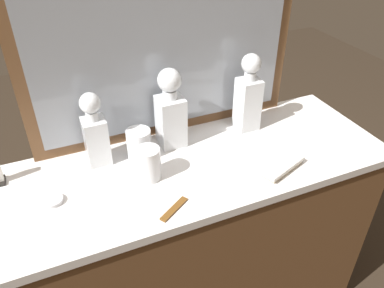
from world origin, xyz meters
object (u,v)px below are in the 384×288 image
at_px(crystal_decanter_far_left, 96,136).
at_px(crystal_tumbler_right, 139,145).
at_px(crystal_decanter_center, 248,100).
at_px(crystal_decanter_left, 171,115).
at_px(porcelain_dish, 53,201).
at_px(crystal_tumbler_far_right, 149,165).
at_px(tortoiseshell_comb, 174,209).
at_px(silver_brush_front, 282,167).

relative_size(crystal_decanter_far_left, crystal_tumbler_right, 2.44).
xyz_separation_m(crystal_decanter_center, crystal_decanter_left, (-0.30, 0.01, -0.00)).
distance_m(crystal_decanter_center, porcelain_dish, 0.75).
xyz_separation_m(crystal_decanter_far_left, crystal_tumbler_far_right, (0.13, -0.15, -0.05)).
bearing_deg(tortoiseshell_comb, porcelain_dish, 151.48).
bearing_deg(crystal_decanter_left, silver_brush_front, -46.49).
bearing_deg(crystal_decanter_far_left, tortoiseshell_comb, -64.98).
relative_size(porcelain_dish, tortoiseshell_comb, 0.58).
height_order(crystal_tumbler_far_right, porcelain_dish, crystal_tumbler_far_right).
distance_m(crystal_tumbler_right, tortoiseshell_comb, 0.29).
relative_size(crystal_tumbler_right, silver_brush_front, 0.59).
relative_size(crystal_decanter_far_left, crystal_tumbler_far_right, 2.33).
xyz_separation_m(crystal_decanter_center, tortoiseshell_comb, (-0.41, -0.31, -0.12)).
relative_size(crystal_tumbler_far_right, tortoiseshell_comb, 1.05).
bearing_deg(tortoiseshell_comb, crystal_tumbler_far_right, 96.27).
distance_m(silver_brush_front, porcelain_dish, 0.72).
distance_m(crystal_tumbler_right, silver_brush_front, 0.48).
distance_m(crystal_decanter_center, crystal_decanter_left, 0.30).
xyz_separation_m(crystal_decanter_center, silver_brush_front, (-0.02, -0.28, -0.11)).
bearing_deg(crystal_tumbler_right, silver_brush_front, -32.31).
xyz_separation_m(crystal_decanter_center, crystal_tumbler_far_right, (-0.43, -0.14, -0.07)).
height_order(crystal_decanter_far_left, porcelain_dish, crystal_decanter_far_left).
bearing_deg(porcelain_dish, tortoiseshell_comb, -28.52).
distance_m(crystal_decanter_far_left, crystal_tumbler_far_right, 0.20).
bearing_deg(crystal_tumbler_far_right, silver_brush_front, -18.61).
height_order(crystal_decanter_far_left, tortoiseshell_comb, crystal_decanter_far_left).
bearing_deg(crystal_decanter_left, crystal_decanter_center, -2.30).
relative_size(crystal_decanter_left, silver_brush_front, 1.63).
height_order(crystal_tumbler_right, tortoiseshell_comb, crystal_tumbler_right).
bearing_deg(tortoiseshell_comb, silver_brush_front, 4.32).
xyz_separation_m(crystal_decanter_left, porcelain_dish, (-0.43, -0.15, -0.11)).
bearing_deg(crystal_decanter_far_left, crystal_tumbler_right, -12.22).
relative_size(crystal_tumbler_right, porcelain_dish, 1.73).
height_order(crystal_decanter_left, porcelain_dish, crystal_decanter_left).
xyz_separation_m(crystal_tumbler_right, tortoiseshell_comb, (0.01, -0.28, -0.04)).
height_order(crystal_decanter_far_left, silver_brush_front, crystal_decanter_far_left).
height_order(silver_brush_front, porcelain_dish, silver_brush_front).
bearing_deg(porcelain_dish, crystal_tumbler_right, 20.48).
distance_m(crystal_decanter_center, crystal_decanter_far_left, 0.56).
height_order(crystal_decanter_far_left, crystal_tumbler_far_right, crystal_decanter_far_left).
relative_size(crystal_decanter_left, tortoiseshell_comb, 2.75).
bearing_deg(crystal_tumbler_right, crystal_decanter_far_left, 167.78).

